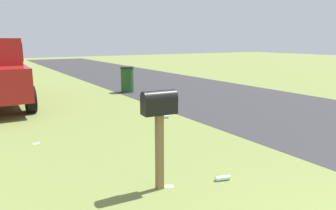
% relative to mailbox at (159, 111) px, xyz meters
% --- Properties ---
extents(road_asphalt, '(60.00, 5.89, 0.01)m').
position_rel_mailbox_xyz_m(road_asphalt, '(2.38, -5.60, -1.10)').
color(road_asphalt, '#2D2D30').
rests_on(road_asphalt, ground).
extents(mailbox, '(0.24, 0.48, 1.39)m').
position_rel_mailbox_xyz_m(mailbox, '(0.00, 0.00, 0.00)').
color(mailbox, brown).
rests_on(mailbox, ground).
extents(trash_bin, '(0.53, 0.53, 1.02)m').
position_rel_mailbox_xyz_m(trash_bin, '(7.78, -3.07, -0.59)').
color(trash_bin, '#1E4C1E').
rests_on(trash_bin, ground).
extents(litter_bottle_midfield_b, '(0.19, 0.22, 0.07)m').
position_rel_mailbox_xyz_m(litter_bottle_midfield_b, '(3.39, -2.15, -1.07)').
color(litter_bottle_midfield_b, '#B2D8BF').
rests_on(litter_bottle_midfield_b, ground).
extents(litter_bottle_by_mailbox, '(0.13, 0.23, 0.07)m').
position_rel_mailbox_xyz_m(litter_bottle_by_mailbox, '(-0.27, -0.92, -1.07)').
color(litter_bottle_by_mailbox, '#B2D8BF').
rests_on(litter_bottle_by_mailbox, ground).
extents(litter_wrapper_far_scatter, '(0.09, 0.13, 0.01)m').
position_rel_mailbox_xyz_m(litter_wrapper_far_scatter, '(2.97, 1.13, -1.10)').
color(litter_wrapper_far_scatter, silver).
rests_on(litter_wrapper_far_scatter, ground).
extents(litter_wrapper_midfield_a, '(0.13, 0.15, 0.01)m').
position_rel_mailbox_xyz_m(litter_wrapper_midfield_a, '(-0.02, -0.14, -1.10)').
color(litter_wrapper_midfield_a, silver).
rests_on(litter_wrapper_midfield_a, ground).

